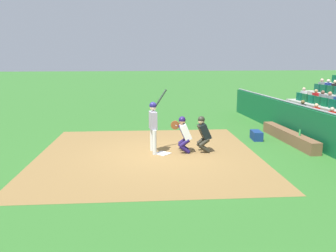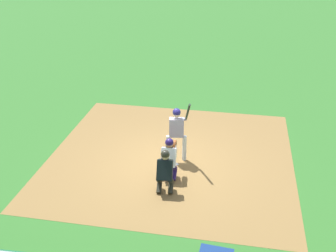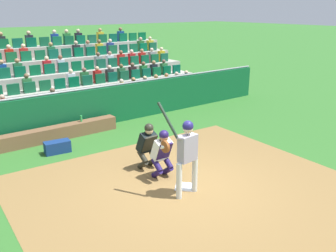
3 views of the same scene
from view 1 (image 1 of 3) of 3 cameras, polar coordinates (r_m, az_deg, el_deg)
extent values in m
plane|color=#2F6A27|center=(11.40, -0.95, -4.80)|extent=(160.00, 160.00, 0.00)
cube|color=olive|center=(11.36, -3.46, -4.86)|extent=(7.98, 7.72, 0.01)
cube|color=white|center=(11.40, -0.95, -4.72)|extent=(0.62, 0.62, 0.02)
cylinder|color=silver|center=(11.20, -2.32, -2.86)|extent=(0.14, 0.14, 0.84)
cylinder|color=silver|center=(11.69, -2.77, -2.27)|extent=(0.14, 0.14, 0.84)
cube|color=#948EA1|center=(11.29, -2.58, 0.99)|extent=(0.46, 0.26, 0.60)
sphere|color=beige|center=(11.22, -2.60, 3.24)|extent=(0.22, 0.22, 0.22)
sphere|color=navy|center=(11.21, -2.60, 3.54)|extent=(0.24, 0.24, 0.24)
cylinder|color=#948EA1|center=(11.30, -2.52, 2.46)|extent=(0.47, 0.10, 0.14)
cylinder|color=#948EA1|center=(11.47, -2.67, 2.59)|extent=(0.17, 0.14, 0.13)
cylinder|color=black|center=(11.57, -1.46, 4.52)|extent=(0.22, 0.54, 0.73)
sphere|color=black|center=(11.52, -2.59, 2.76)|extent=(0.06, 0.06, 0.06)
cylinder|color=#22164F|center=(11.40, 2.87, -4.02)|extent=(0.15, 0.39, 0.34)
cylinder|color=#22164F|center=(11.34, 2.88, -2.95)|extent=(0.15, 0.39, 0.33)
cylinder|color=#22164F|center=(11.70, 2.66, -3.61)|extent=(0.15, 0.39, 0.34)
cylinder|color=#22164F|center=(11.65, 2.67, -2.56)|extent=(0.15, 0.39, 0.33)
cube|color=white|center=(11.42, 2.98, -1.00)|extent=(0.44, 0.46, 0.60)
cube|color=#22164F|center=(11.40, 2.39, -1.01)|extent=(0.39, 0.25, 0.44)
sphere|color=#AE784D|center=(11.33, 2.44, 0.78)|extent=(0.22, 0.22, 0.22)
cube|color=black|center=(11.33, 2.44, 0.78)|extent=(0.20, 0.12, 0.20)
sphere|color=#22164F|center=(11.32, 2.45, 1.08)|extent=(0.24, 0.24, 0.24)
cylinder|color=brown|center=(11.45, 1.23, 0.15)|extent=(0.08, 0.30, 0.30)
cylinder|color=white|center=(11.51, 2.08, -0.14)|extent=(0.14, 0.40, 0.22)
cylinder|color=#27271D|center=(11.52, 6.24, -3.91)|extent=(0.15, 0.39, 0.34)
cylinder|color=#27271D|center=(11.46, 6.26, -2.85)|extent=(0.15, 0.39, 0.33)
cylinder|color=#27271D|center=(11.82, 5.85, -3.51)|extent=(0.15, 0.39, 0.34)
cylinder|color=#27271D|center=(11.76, 5.87, -2.47)|extent=(0.15, 0.39, 0.33)
cube|color=black|center=(11.54, 6.27, -0.93)|extent=(0.43, 0.46, 0.60)
cube|color=#27271D|center=(11.51, 5.70, -0.95)|extent=(0.39, 0.25, 0.44)
sphere|color=tan|center=(11.44, 5.75, 0.81)|extent=(0.22, 0.22, 0.22)
cube|color=black|center=(11.44, 5.75, 0.81)|extent=(0.20, 0.12, 0.20)
sphere|color=#27271D|center=(11.43, 5.75, 1.11)|extent=(0.24, 0.24, 0.24)
cube|color=#10582F|center=(13.06, 24.39, -0.66)|extent=(17.30, 0.24, 1.36)
cylinder|color=gray|center=(12.94, 24.66, 2.46)|extent=(17.30, 0.07, 0.07)
cube|color=brown|center=(13.79, 20.01, -1.69)|extent=(3.97, 0.40, 0.44)
cylinder|color=green|center=(13.05, 21.71, -1.06)|extent=(0.07, 0.07, 0.21)
cube|color=navy|center=(13.79, 14.95, -1.56)|extent=(0.77, 0.45, 0.35)
cube|color=#0F5E30|center=(15.17, 26.68, 0.71)|extent=(0.44, 0.10, 0.42)
cube|color=#0C5538|center=(15.66, 25.48, 1.12)|extent=(0.44, 0.10, 0.42)
cube|color=red|center=(15.79, 26.27, 1.31)|extent=(0.32, 0.22, 0.52)
sphere|color=#CDA28B|center=(15.74, 26.38, 2.60)|extent=(0.19, 0.19, 0.19)
cube|color=#135A3A|center=(16.17, 24.35, 1.50)|extent=(0.44, 0.10, 0.42)
cube|color=#0F5A38|center=(16.68, 23.29, 1.87)|extent=(0.44, 0.10, 0.42)
cube|color=red|center=(16.80, 24.04, 2.04)|extent=(0.32, 0.22, 0.52)
sphere|color=#D3B082|center=(16.75, 24.14, 3.26)|extent=(0.19, 0.19, 0.19)
cube|color=#095939|center=(17.20, 22.29, 2.21)|extent=(0.44, 0.10, 0.42)
cube|color=#135C36|center=(17.72, 21.35, 2.53)|extent=(0.44, 0.10, 0.42)
cube|color=#2A2F2E|center=(17.83, 22.07, 2.69)|extent=(0.32, 0.22, 0.52)
sphere|color=brown|center=(17.79, 22.16, 3.83)|extent=(0.19, 0.19, 0.19)
cube|color=#115332|center=(18.25, 20.46, 2.83)|extent=(0.44, 0.10, 0.42)
cube|color=#095B30|center=(18.78, 19.62, 3.11)|extent=(0.44, 0.10, 0.42)
cube|color=#0A5A34|center=(19.32, 18.83, 3.38)|extent=(0.44, 0.10, 0.42)
cube|color=#0A5739|center=(17.15, 26.35, 3.45)|extent=(0.44, 0.10, 0.42)
cube|color=#0A5A32|center=(17.65, 25.29, 3.74)|extent=(0.44, 0.10, 0.42)
cube|color=gray|center=(17.78, 25.99, 3.89)|extent=(0.32, 0.22, 0.52)
sphere|color=#B07654|center=(17.75, 26.09, 5.04)|extent=(0.19, 0.19, 0.19)
cube|color=#0E5733|center=(18.16, 24.29, 4.01)|extent=(0.44, 0.10, 0.42)
cube|color=gray|center=(18.29, 24.98, 4.15)|extent=(0.32, 0.22, 0.52)
sphere|color=brown|center=(18.25, 25.07, 5.27)|extent=(0.19, 0.19, 0.19)
cube|color=#0B5D3D|center=(18.68, 23.34, 4.26)|extent=(0.44, 0.10, 0.42)
cube|color=red|center=(18.80, 24.02, 4.40)|extent=(0.32, 0.22, 0.52)
sphere|color=#9E8353|center=(18.77, 24.11, 5.49)|extent=(0.19, 0.19, 0.19)
cube|color=#125B30|center=(19.20, 22.44, 4.50)|extent=(0.44, 0.10, 0.42)
cube|color=#09553A|center=(19.72, 21.59, 4.73)|extent=(0.44, 0.10, 0.42)
cube|color=silver|center=(19.84, 22.24, 4.86)|extent=(0.32, 0.22, 0.52)
sphere|color=#CCAC8D|center=(19.81, 22.32, 5.89)|extent=(0.19, 0.19, 0.19)
cube|color=#11522F|center=(19.16, 26.09, 5.62)|extent=(0.44, 0.10, 0.42)
cube|color=black|center=(19.30, 26.73, 5.74)|extent=(0.32, 0.22, 0.52)
sphere|color=beige|center=(19.27, 26.83, 6.81)|extent=(0.19, 0.19, 0.19)
cube|color=#0C5233|center=(19.67, 25.14, 5.82)|extent=(0.44, 0.10, 0.42)
cube|color=#243994|center=(19.80, 25.77, 5.94)|extent=(0.32, 0.22, 0.52)
sphere|color=beige|center=(19.78, 25.86, 6.98)|extent=(0.19, 0.19, 0.19)
cube|color=#11503A|center=(20.18, 24.24, 6.01)|extent=(0.44, 0.10, 0.42)
cube|color=gray|center=(20.31, 24.86, 6.13)|extent=(0.32, 0.22, 0.52)
sphere|color=#D7A18E|center=(20.29, 24.95, 7.14)|extent=(0.19, 0.19, 0.19)
cube|color=#0A5334|center=(20.69, 26.77, 7.22)|extent=(0.44, 0.10, 0.42)
camera|label=2|loc=(17.44, 38.92, 20.65)|focal=43.57mm
camera|label=3|loc=(16.72, -24.57, 13.50)|focal=39.18mm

